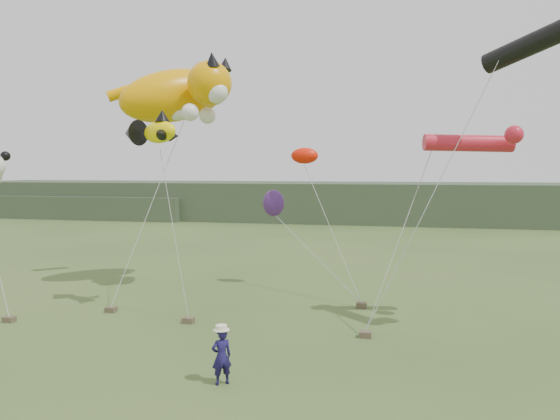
{
  "coord_description": "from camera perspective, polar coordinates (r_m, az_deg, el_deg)",
  "views": [
    {
      "loc": [
        5.12,
        -13.57,
        5.45
      ],
      "look_at": [
        1.36,
        3.0,
        4.18
      ],
      "focal_mm": 35.0,
      "sensor_mm": 36.0,
      "label": 1
    }
  ],
  "objects": [
    {
      "name": "misc_kites",
      "position": [
        24.84,
        0.68,
        2.8
      ],
      "size": [
        2.64,
        1.1,
        3.14
      ],
      "color": "red",
      "rests_on": "ground"
    },
    {
      "name": "ground",
      "position": [
        15.5,
        -7.7,
        -16.35
      ],
      "size": [
        120.0,
        120.0,
        0.0
      ],
      "primitive_type": "plane",
      "color": "#385123",
      "rests_on": "ground"
    },
    {
      "name": "cat_kite",
      "position": [
        25.27,
        -10.3,
        11.85
      ],
      "size": [
        6.78,
        5.42,
        3.35
      ],
      "color": "#E69800",
      "rests_on": "ground"
    },
    {
      "name": "festival_attendant",
      "position": [
        14.37,
        -6.13,
        -14.97
      ],
      "size": [
        0.63,
        0.59,
        1.44
      ],
      "primitive_type": "imported",
      "rotation": [
        0.0,
        0.0,
        3.79
      ],
      "color": "#191347",
      "rests_on": "ground"
    },
    {
      "name": "fish_kite",
      "position": [
        21.21,
        -13.47,
        7.96
      ],
      "size": [
        2.69,
        1.77,
        1.31
      ],
      "color": "#FEE301",
      "rests_on": "ground"
    },
    {
      "name": "sandbag_anchors",
      "position": [
        20.31,
        -7.74,
        -11.03
      ],
      "size": [
        12.94,
        5.1,
        0.2
      ],
      "color": "brown",
      "rests_on": "ground"
    },
    {
      "name": "tube_kites",
      "position": [
        19.45,
        23.75,
        12.21
      ],
      "size": [
        5.34,
        3.56,
        4.13
      ],
      "color": "black",
      "rests_on": "ground"
    },
    {
      "name": "headland",
      "position": [
        58.94,
        4.73,
        0.84
      ],
      "size": [
        90.0,
        13.0,
        4.0
      ],
      "color": "#2D3D28",
      "rests_on": "ground"
    }
  ]
}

